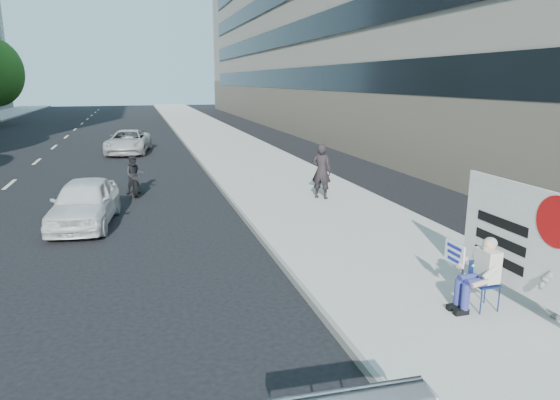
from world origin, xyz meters
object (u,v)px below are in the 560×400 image
object	(u,v)px
pedestrian_woman	(321,171)
protest_banner	(522,239)
white_sedan_near	(84,202)
motorcycle	(135,177)
white_sedan_far	(128,142)
seated_protester	(479,270)

from	to	relation	value
pedestrian_woman	protest_banner	world-z (taller)	protest_banner
white_sedan_near	motorcycle	bearing A→B (deg)	76.72
protest_banner	white_sedan_far	size ratio (longest dim) A/B	0.65
white_sedan_near	white_sedan_far	world-z (taller)	white_sedan_near
seated_protester	motorcycle	bearing A→B (deg)	115.78
seated_protester	motorcycle	xyz separation A→B (m)	(-5.71, 11.82, -0.24)
seated_protester	white_sedan_near	xyz separation A→B (m)	(-7.10, 8.02, -0.21)
pedestrian_woman	white_sedan_far	distance (m)	15.57
white_sedan_near	protest_banner	bearing A→B (deg)	-39.46
protest_banner	white_sedan_near	distance (m)	11.31
motorcycle	seated_protester	bearing A→B (deg)	-69.73
protest_banner	white_sedan_far	bearing A→B (deg)	106.39
white_sedan_far	protest_banner	bearing A→B (deg)	-65.64
white_sedan_far	white_sedan_near	bearing A→B (deg)	-86.08
protest_banner	white_sedan_far	xyz separation A→B (m)	(-6.76, 22.99, -0.75)
seated_protester	white_sedan_far	world-z (taller)	seated_protester
protest_banner	white_sedan_far	world-z (taller)	protest_banner
white_sedan_near	motorcycle	xyz separation A→B (m)	(1.38, 3.81, -0.03)
seated_protester	motorcycle	distance (m)	13.13
white_sedan_near	white_sedan_far	size ratio (longest dim) A/B	0.84
pedestrian_woman	motorcycle	bearing A→B (deg)	12.77
seated_protester	white_sedan_near	world-z (taller)	seated_protester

